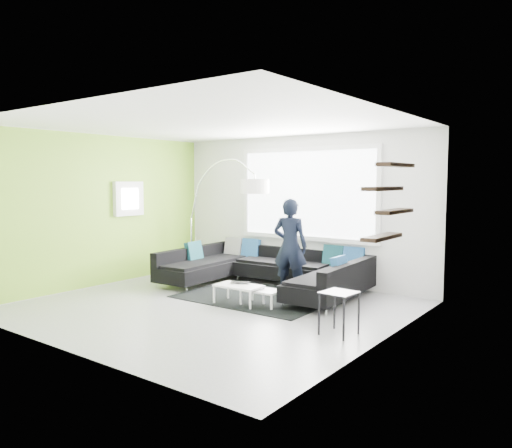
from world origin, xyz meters
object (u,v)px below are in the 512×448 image
at_px(person, 290,246).
at_px(sectional_sofa, 264,271).
at_px(coffee_table, 250,295).
at_px(side_table, 339,313).
at_px(arc_lamp, 191,218).
at_px(laptop, 240,283).

bearing_deg(person, sectional_sofa, -12.98).
distance_m(coffee_table, side_table, 1.90).
relative_size(sectional_sofa, arc_lamp, 1.53).
distance_m(sectional_sofa, coffee_table, 1.17).
height_order(sectional_sofa, arc_lamp, arc_lamp).
bearing_deg(laptop, sectional_sofa, 76.71).
relative_size(side_table, laptop, 1.50).
height_order(sectional_sofa, coffee_table, sectional_sofa).
xyz_separation_m(side_table, person, (-1.76, 1.58, 0.55)).
distance_m(arc_lamp, side_table, 4.80).
bearing_deg(arc_lamp, laptop, -15.94).
bearing_deg(arc_lamp, side_table, -9.45).
relative_size(arc_lamp, person, 1.43).
distance_m(sectional_sofa, laptop, 1.09).
relative_size(coffee_table, arc_lamp, 0.40).
bearing_deg(person, side_table, 123.91).
distance_m(coffee_table, arc_lamp, 3.02).
bearing_deg(laptop, side_table, -43.00).
xyz_separation_m(person, laptop, (-0.26, -1.06, -0.50)).
relative_size(arc_lamp, laptop, 6.42).
bearing_deg(sectional_sofa, coffee_table, -68.25).
distance_m(arc_lamp, laptop, 2.80).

